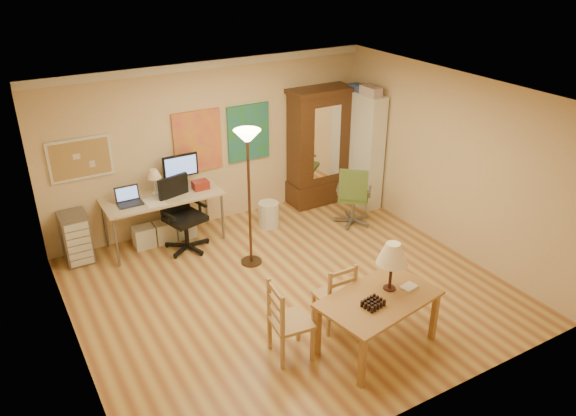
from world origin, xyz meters
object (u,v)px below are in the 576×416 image
office_chair_green (353,208)px  computer_desk (165,213)px  office_chair_black (185,230)px  dining_table (384,285)px  bookshelf (363,150)px  armoire (319,154)px

office_chair_green → computer_desk: bearing=161.3°
office_chair_black → office_chair_green: office_chair_black is taller
dining_table → office_chair_green: bearing=60.0°
office_chair_black → office_chair_green: bearing=-13.0°
office_chair_green → bookshelf: size_ratio=0.52×
office_chair_black → office_chair_green: (2.73, -0.63, -0.03)m
office_chair_black → armoire: size_ratio=0.55×
office_chair_black → bookshelf: (3.36, -0.01, 0.70)m
office_chair_green → armoire: armoire is taller
computer_desk → office_chair_black: bearing=-63.6°
bookshelf → armoire: bearing=145.0°
dining_table → office_chair_green: dining_table is taller
computer_desk → office_chair_green: (2.91, -0.98, -0.22)m
computer_desk → office_chair_green: 3.08m
computer_desk → bookshelf: (3.54, -0.37, 0.51)m
dining_table → computer_desk: 3.92m
dining_table → bookshelf: (2.18, 3.30, 0.19)m
armoire → bookshelf: (0.63, -0.44, 0.10)m
office_chair_green → bookshelf: bearing=44.4°
dining_table → office_chair_green: (1.55, 2.68, -0.54)m
armoire → office_chair_green: bearing=-89.8°
dining_table → armoire: 4.05m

